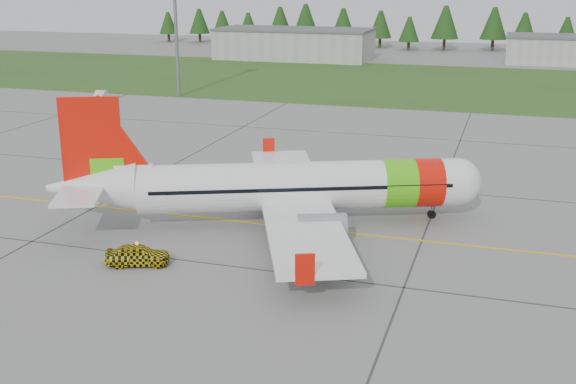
% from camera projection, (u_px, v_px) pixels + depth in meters
% --- Properties ---
extents(ground, '(320.00, 320.00, 0.00)m').
position_uv_depth(ground, '(241.00, 267.00, 44.13)').
color(ground, gray).
rests_on(ground, ground).
extents(aircraft, '(29.42, 27.94, 9.36)m').
position_uv_depth(aircraft, '(290.00, 187.00, 51.40)').
color(aircraft, white).
rests_on(aircraft, ground).
extents(follow_me_car, '(1.78, 1.93, 3.91)m').
position_uv_depth(follow_me_car, '(136.00, 235.00, 43.98)').
color(follow_me_car, yellow).
rests_on(follow_me_car, ground).
extents(service_van, '(1.71, 1.67, 3.96)m').
position_uv_depth(service_van, '(100.00, 86.00, 102.72)').
color(service_van, silver).
rests_on(service_van, ground).
extents(grass_strip, '(320.00, 50.00, 0.03)m').
position_uv_depth(grass_strip, '(419.00, 83.00, 119.04)').
color(grass_strip, '#30561E').
rests_on(grass_strip, ground).
extents(taxi_guideline, '(120.00, 0.25, 0.02)m').
position_uv_depth(taxi_guideline, '(281.00, 226.00, 51.44)').
color(taxi_guideline, gold).
rests_on(taxi_guideline, ground).
extents(hangar_west, '(32.00, 14.00, 6.00)m').
position_uv_depth(hangar_west, '(294.00, 45.00, 152.34)').
color(hangar_west, '#A8A8A3').
rests_on(hangar_west, ground).
extents(hangar_east, '(24.00, 12.00, 5.20)m').
position_uv_depth(hangar_east, '(569.00, 51.00, 144.02)').
color(hangar_east, '#A8A8A3').
rests_on(hangar_east, ground).
extents(floodlight_mast, '(0.50, 0.50, 20.00)m').
position_uv_depth(floodlight_mast, '(176.00, 27.00, 103.39)').
color(floodlight_mast, slate).
rests_on(floodlight_mast, ground).
extents(treeline, '(160.00, 8.00, 10.00)m').
position_uv_depth(treeline, '(452.00, 29.00, 168.75)').
color(treeline, '#1C3F14').
rests_on(treeline, ground).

